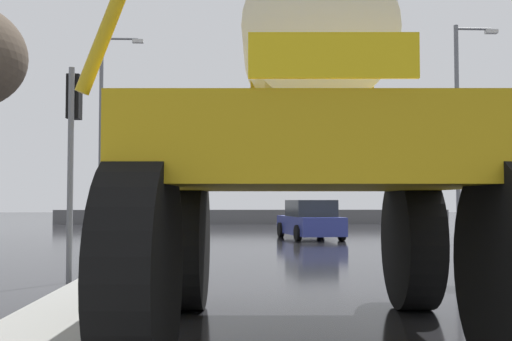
{
  "coord_description": "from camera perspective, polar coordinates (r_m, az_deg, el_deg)",
  "views": [
    {
      "loc": [
        -1.72,
        -1.01,
        1.51
      ],
      "look_at": [
        -1.24,
        9.06,
        1.99
      ],
      "focal_mm": 44.09,
      "sensor_mm": 36.0,
      "label": 1
    }
  ],
  "objects": [
    {
      "name": "roadside_barrier",
      "position": [
        40.09,
        -0.23,
        -4.22
      ],
      "size": [
        25.19,
        0.24,
        0.9
      ],
      "primitive_type": "cube",
      "color": "#59595B",
      "rests_on": "ground"
    },
    {
      "name": "oversize_sprayer",
      "position": [
        7.01,
        4.97,
        0.71
      ],
      "size": [
        4.28,
        5.63,
        4.51
      ],
      "rotation": [
        0.0,
        0.0,
        1.52
      ],
      "color": "black",
      "rests_on": "ground"
    },
    {
      "name": "median_island",
      "position": [
        7.21,
        -16.66,
        -14.11
      ],
      "size": [
        1.79,
        10.76,
        0.15
      ],
      "primitive_type": "cube",
      "color": "gray",
      "rests_on": "ground"
    },
    {
      "name": "traffic_signal_near_left",
      "position": [
        12.32,
        -16.26,
        3.9
      ],
      "size": [
        0.24,
        0.54,
        3.99
      ],
      "color": "slate",
      "rests_on": "ground"
    },
    {
      "name": "streetlight_far_left",
      "position": [
        29.56,
        -13.63,
        4.16
      ],
      "size": [
        1.98,
        0.24,
        9.08
      ],
      "color": "slate",
      "rests_on": "ground"
    },
    {
      "name": "traffic_signal_near_right",
      "position": [
        12.91,
        19.71,
        1.53
      ],
      "size": [
        0.24,
        0.54,
        3.34
      ],
      "color": "slate",
      "rests_on": "ground"
    },
    {
      "name": "streetlight_far_right",
      "position": [
        27.13,
        18.04,
        4.41
      ],
      "size": [
        1.83,
        0.24,
        8.73
      ],
      "color": "slate",
      "rests_on": "ground"
    },
    {
      "name": "ground_plane",
      "position": [
        19.15,
        2.49,
        -7.24
      ],
      "size": [
        120.0,
        120.0,
        0.0
      ],
      "primitive_type": "plane",
      "color": "black"
    },
    {
      "name": "sedan_ahead",
      "position": [
        24.76,
        4.93,
        -4.55
      ],
      "size": [
        2.35,
        4.31,
        1.52
      ],
      "rotation": [
        0.0,
        0.0,
        1.72
      ],
      "color": "navy",
      "rests_on": "ground"
    }
  ]
}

